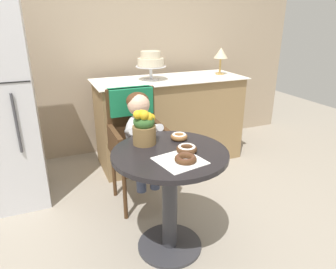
{
  "coord_description": "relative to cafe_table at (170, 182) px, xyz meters",
  "views": [
    {
      "loc": [
        -0.67,
        -1.56,
        1.49
      ],
      "look_at": [
        0.05,
        0.15,
        0.77
      ],
      "focal_mm": 32.65,
      "sensor_mm": 36.0,
      "label": 1
    }
  ],
  "objects": [
    {
      "name": "display_counter",
      "position": [
        0.55,
        1.3,
        -0.05
      ],
      "size": [
        1.56,
        0.62,
        0.9
      ],
      "color": "#93754C",
      "rests_on": "ground"
    },
    {
      "name": "tiered_cake_stand",
      "position": [
        0.35,
        1.3,
        0.58
      ],
      "size": [
        0.3,
        0.3,
        0.28
      ],
      "color": "silver",
      "rests_on": "display_counter"
    },
    {
      "name": "donut_side",
      "position": [
        0.03,
        -0.17,
        0.23
      ],
      "size": [
        0.13,
        0.13,
        0.04
      ],
      "color": "#4C2D19",
      "rests_on": "cafe_table"
    },
    {
      "name": "back_wall",
      "position": [
        0.0,
        1.85,
        0.84
      ],
      "size": [
        4.8,
        0.1,
        2.7
      ],
      "primitive_type": "cube",
      "color": "tan",
      "rests_on": "ground"
    },
    {
      "name": "donut_mid",
      "position": [
        0.13,
        0.16,
        0.23
      ],
      "size": [
        0.11,
        0.11,
        0.04
      ],
      "color": "#936033",
      "rests_on": "cafe_table"
    },
    {
      "name": "cafe_table",
      "position": [
        0.0,
        0.0,
        0.0
      ],
      "size": [
        0.72,
        0.72,
        0.72
      ],
      "color": "black",
      "rests_on": "ground"
    },
    {
      "name": "wicker_chair",
      "position": [
        -0.01,
        0.7,
        0.13
      ],
      "size": [
        0.42,
        0.45,
        0.95
      ],
      "rotation": [
        0.0,
        0.0,
        0.02
      ],
      "color": "#472D19",
      "rests_on": "ground"
    },
    {
      "name": "donut_front",
      "position": [
        0.09,
        -0.05,
        0.23
      ],
      "size": [
        0.13,
        0.13,
        0.04
      ],
      "color": "#4C2D19",
      "rests_on": "cafe_table"
    },
    {
      "name": "table_lamp",
      "position": [
        1.15,
        1.31,
        0.61
      ],
      "size": [
        0.15,
        0.15,
        0.28
      ],
      "color": "#B28C47",
      "rests_on": "display_counter"
    },
    {
      "name": "paper_napkin",
      "position": [
        -0.0,
        -0.14,
        0.21
      ],
      "size": [
        0.29,
        0.29,
        0.0
      ],
      "primitive_type": "cube",
      "rotation": [
        0.0,
        0.0,
        0.19
      ],
      "color": "white",
      "rests_on": "cafe_table"
    },
    {
      "name": "ground_plane",
      "position": [
        0.0,
        0.0,
        -0.51
      ],
      "size": [
        8.0,
        8.0,
        0.0
      ],
      "primitive_type": "plane",
      "color": "gray"
    },
    {
      "name": "flower_vase",
      "position": [
        -0.1,
        0.18,
        0.33
      ],
      "size": [
        0.15,
        0.15,
        0.24
      ],
      "color": "brown",
      "rests_on": "cafe_table"
    },
    {
      "name": "seated_child",
      "position": [
        -0.01,
        0.55,
        0.17
      ],
      "size": [
        0.27,
        0.32,
        0.73
      ],
      "color": "silver",
      "rests_on": "ground"
    }
  ]
}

